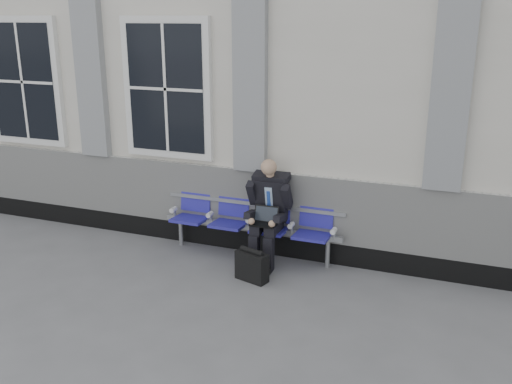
% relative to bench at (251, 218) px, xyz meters
% --- Properties ---
extents(ground, '(70.00, 70.00, 0.00)m').
position_rel_bench_xyz_m(ground, '(-1.66, -1.32, -0.55)').
color(ground, slate).
rests_on(ground, ground).
extents(station_building, '(14.40, 4.40, 4.49)m').
position_rel_bench_xyz_m(station_building, '(-1.67, 2.15, 1.67)').
color(station_building, silver).
rests_on(station_building, ground).
extents(bench, '(2.60, 0.47, 0.91)m').
position_rel_bench_xyz_m(bench, '(0.00, 0.00, 0.00)').
color(bench, '#9EA0A3').
rests_on(bench, ground).
extents(businessman, '(0.59, 0.79, 1.45)m').
position_rel_bench_xyz_m(businessman, '(0.30, -0.14, 0.23)').
color(businessman, black).
rests_on(businessman, ground).
extents(briefcase, '(0.46, 0.29, 0.43)m').
position_rel_bench_xyz_m(briefcase, '(0.30, -0.75, -0.35)').
color(briefcase, black).
rests_on(briefcase, ground).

